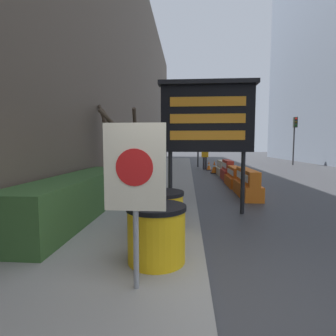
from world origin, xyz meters
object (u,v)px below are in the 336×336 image
Objects in this scene: traffic_cone_mid at (209,166)px; traffic_cone_near at (214,167)px; barrel_drum_foreground at (156,233)px; jersey_barrier_cream at (222,168)px; barrel_drum_middle at (161,213)px; traffic_cone_far at (240,173)px; jersey_barrier_red_striped at (228,171)px; pedestrian_worker at (205,154)px; message_board at (207,118)px; jersey_barrier_orange_far at (235,178)px; traffic_light_far_side at (295,130)px; warning_sign at (135,177)px; jersey_barrier_orange_near at (247,185)px; traffic_light_near_curb at (198,130)px.

traffic_cone_near is at bearing -84.92° from traffic_cone_mid.
traffic_cone_mid is at bearing 82.57° from barrel_drum_foreground.
barrel_drum_foreground is at bearing -99.30° from traffic_cone_near.
jersey_barrier_cream reaches higher than traffic_cone_mid.
traffic_cone_mid is (1.83, 14.00, -0.21)m from barrel_drum_foreground.
traffic_cone_far is (2.89, 7.87, -0.15)m from barrel_drum_middle.
jersey_barrier_red_striped is 5.32m from pedestrian_worker.
barrel_drum_foreground is at bearing -106.07° from message_board.
barrel_drum_middle is 1.30× the size of traffic_cone_mid.
jersey_barrier_orange_far is 0.45× the size of traffic_light_far_side.
traffic_cone_near is (2.13, 12.84, -0.97)m from warning_sign.
message_board is 5.01m from jersey_barrier_orange_far.
jersey_barrier_orange_near is 0.52× the size of traffic_light_far_side.
jersey_barrier_red_striped reaches higher than barrel_drum_middle.
warning_sign reaches higher than barrel_drum_middle.
barrel_drum_middle is at bearing -114.77° from message_board.
traffic_light_near_curb is 8.35m from traffic_light_far_side.
warning_sign is 10.09m from traffic_cone_far.
pedestrian_worker is at bearing 86.37° from message_board.
traffic_cone_mid is at bearing -145.86° from traffic_light_far_side.
barrel_drum_foreground is at bearing -104.05° from jersey_barrier_red_striped.
barrel_drum_middle is at bearing -110.66° from jersey_barrier_orange_far.
warning_sign is 1.01× the size of jersey_barrier_orange_far.
jersey_barrier_orange_near is at bearing -90.00° from jersey_barrier_cream.
jersey_barrier_cream is at bearing 78.54° from warning_sign.
traffic_light_near_curb reaches higher than traffic_cone_mid.
message_board is 11.21m from traffic_cone_mid.
jersey_barrier_orange_far is (-0.00, 2.17, -0.05)m from jersey_barrier_orange_near.
traffic_cone_far is 0.41× the size of pedestrian_worker.
jersey_barrier_red_striped is at bearing 90.00° from jersey_barrier_orange_near.
warning_sign is at bearing -97.63° from traffic_cone_mid.
barrel_drum_foreground and barrel_drum_middle have the same top height.
traffic_cone_mid is 0.97m from pedestrian_worker.
traffic_cone_far is 8.18m from traffic_light_near_curb.
jersey_barrier_orange_far is 9.55m from traffic_light_near_curb.
message_board is 13.53m from traffic_light_near_curb.
traffic_light_near_curb is at bearing 99.00° from jersey_barrier_red_striped.
pedestrian_worker is (-0.74, 7.23, 0.68)m from jersey_barrier_orange_far.
warning_sign is at bearing -103.88° from jersey_barrier_red_striped.
traffic_light_near_curb reaches higher than jersey_barrier_cream.
traffic_light_near_curb is at bearing 85.81° from barrel_drum_foreground.
traffic_cone_far is (0.50, -2.68, 0.00)m from jersey_barrier_cream.
barrel_drum_foreground is 1.11× the size of traffic_cone_far.
jersey_barrier_red_striped is at bearing -82.76° from traffic_cone_near.
jersey_barrier_orange_near reaches higher than traffic_cone_far.
pedestrian_worker reaches higher than traffic_cone_mid.
barrel_drum_middle is 1.06× the size of traffic_cone_near.
jersey_barrier_orange_far is 4.79m from traffic_cone_near.
traffic_cone_far is (0.50, 3.70, -0.04)m from jersey_barrier_orange_near.
jersey_barrier_red_striped is (1.48, 6.36, -1.90)m from message_board.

